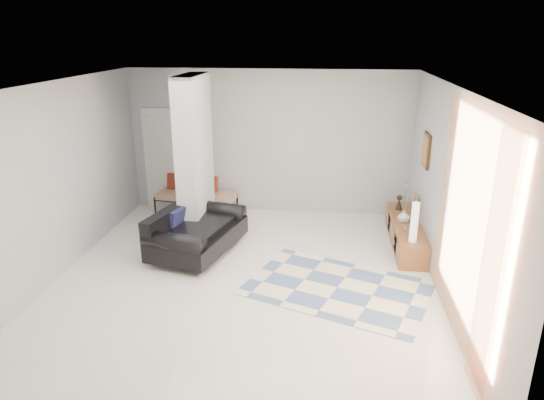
# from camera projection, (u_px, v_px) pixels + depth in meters

# --- Properties ---
(floor) EXTENTS (6.00, 6.00, 0.00)m
(floor) POSITION_uv_depth(u_px,v_px,m) (244.00, 280.00, 7.10)
(floor) COLOR silver
(floor) RESTS_ON ground
(ceiling) EXTENTS (6.00, 6.00, 0.00)m
(ceiling) POSITION_uv_depth(u_px,v_px,m) (240.00, 85.00, 6.18)
(ceiling) COLOR white
(ceiling) RESTS_ON wall_back
(wall_back) EXTENTS (6.00, 0.00, 6.00)m
(wall_back) POSITION_uv_depth(u_px,v_px,m) (269.00, 143.00, 9.46)
(wall_back) COLOR #AEAFB2
(wall_back) RESTS_ON ground
(wall_front) EXTENTS (6.00, 0.00, 6.00)m
(wall_front) POSITION_uv_depth(u_px,v_px,m) (176.00, 306.00, 3.83)
(wall_front) COLOR #AEAFB2
(wall_front) RESTS_ON ground
(wall_left) EXTENTS (0.00, 6.00, 6.00)m
(wall_left) POSITION_uv_depth(u_px,v_px,m) (53.00, 183.00, 6.94)
(wall_left) COLOR #AEAFB2
(wall_left) RESTS_ON ground
(wall_right) EXTENTS (0.00, 6.00, 6.00)m
(wall_right) POSITION_uv_depth(u_px,v_px,m) (449.00, 197.00, 6.34)
(wall_right) COLOR #AEAFB2
(wall_right) RESTS_ON ground
(partition_column) EXTENTS (0.35, 1.20, 2.80)m
(partition_column) POSITION_uv_depth(u_px,v_px,m) (195.00, 159.00, 8.26)
(partition_column) COLOR #B9BEC1
(partition_column) RESTS_ON floor
(hallway_door) EXTENTS (0.85, 0.06, 2.04)m
(hallway_door) POSITION_uv_depth(u_px,v_px,m) (165.00, 159.00, 9.77)
(hallway_door) COLOR silver
(hallway_door) RESTS_ON floor
(curtain) EXTENTS (0.00, 2.55, 2.55)m
(curtain) POSITION_uv_depth(u_px,v_px,m) (466.00, 226.00, 5.25)
(curtain) COLOR #FF8543
(curtain) RESTS_ON wall_right
(wall_art) EXTENTS (0.04, 0.45, 0.55)m
(wall_art) POSITION_uv_depth(u_px,v_px,m) (426.00, 150.00, 7.76)
(wall_art) COLOR #3C2510
(wall_art) RESTS_ON wall_right
(media_console) EXTENTS (0.45, 2.07, 0.80)m
(media_console) POSITION_uv_depth(u_px,v_px,m) (405.00, 233.00, 8.26)
(media_console) COLOR brown
(media_console) RESTS_ON floor
(loveseat) EXTENTS (1.41, 1.95, 0.76)m
(loveseat) POSITION_uv_depth(u_px,v_px,m) (195.00, 231.00, 7.94)
(loveseat) COLOR silver
(loveseat) RESTS_ON floor
(daybed) EXTENTS (1.60, 0.84, 0.77)m
(daybed) POSITION_uv_depth(u_px,v_px,m) (195.00, 193.00, 9.59)
(daybed) COLOR black
(daybed) RESTS_ON floor
(area_rug) EXTENTS (2.89, 2.41, 0.01)m
(area_rug) POSITION_uv_depth(u_px,v_px,m) (337.00, 288.00, 6.89)
(area_rug) COLOR beige
(area_rug) RESTS_ON floor
(cylinder_lamp) EXTENTS (0.12, 0.12, 0.63)m
(cylinder_lamp) POSITION_uv_depth(u_px,v_px,m) (414.00, 222.00, 7.35)
(cylinder_lamp) COLOR silver
(cylinder_lamp) RESTS_ON media_console
(bronze_figurine) EXTENTS (0.13, 0.13, 0.27)m
(bronze_figurine) POSITION_uv_depth(u_px,v_px,m) (399.00, 202.00, 8.74)
(bronze_figurine) COLOR black
(bronze_figurine) RESTS_ON media_console
(vase) EXTENTS (0.21, 0.21, 0.21)m
(vase) POSITION_uv_depth(u_px,v_px,m) (404.00, 216.00, 8.17)
(vase) COLOR silver
(vase) RESTS_ON media_console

